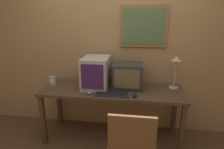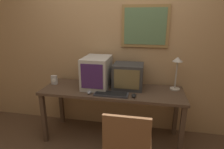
# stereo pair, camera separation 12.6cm
# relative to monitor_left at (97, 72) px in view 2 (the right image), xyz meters

# --- Properties ---
(wall_back) EXTENTS (8.00, 0.08, 2.60)m
(wall_back) POSITION_rel_monitor_left_xyz_m (0.23, 0.33, 0.33)
(wall_back) COLOR tan
(wall_back) RESTS_ON ground_plane
(desk) EXTENTS (1.92, 0.63, 0.76)m
(desk) POSITION_rel_monitor_left_xyz_m (0.23, -0.07, -0.30)
(desk) COLOR #4C3828
(desk) RESTS_ON ground_plane
(monitor_left) EXTENTS (0.35, 0.48, 0.43)m
(monitor_left) POSITION_rel_monitor_left_xyz_m (0.00, 0.00, 0.00)
(monitor_left) COLOR #B7B2A8
(monitor_left) RESTS_ON desk
(monitor_right) EXTENTS (0.41, 0.36, 0.34)m
(monitor_right) POSITION_rel_monitor_left_xyz_m (0.44, 0.05, -0.04)
(monitor_right) COLOR #333333
(monitor_right) RESTS_ON desk
(keyboard_main) EXTENTS (0.43, 0.17, 0.03)m
(keyboard_main) POSITION_rel_monitor_left_xyz_m (0.26, -0.26, -0.20)
(keyboard_main) COLOR #333338
(keyboard_main) RESTS_ON desk
(mouse_near_keyboard) EXTENTS (0.06, 0.10, 0.04)m
(mouse_near_keyboard) POSITION_rel_monitor_left_xyz_m (0.55, -0.27, -0.19)
(mouse_near_keyboard) COLOR black
(mouse_near_keyboard) RESTS_ON desk
(mouse_far_corner) EXTENTS (0.06, 0.10, 0.03)m
(mouse_far_corner) POSITION_rel_monitor_left_xyz_m (-0.03, -0.26, -0.20)
(mouse_far_corner) COLOR gray
(mouse_far_corner) RESTS_ON desk
(desk_clock) EXTENTS (0.08, 0.05, 0.13)m
(desk_clock) POSITION_rel_monitor_left_xyz_m (-0.65, -0.02, -0.15)
(desk_clock) COLOR #B7B2AD
(desk_clock) RESTS_ON desk
(desk_lamp) EXTENTS (0.14, 0.14, 0.45)m
(desk_lamp) POSITION_rel_monitor_left_xyz_m (1.08, 0.10, 0.11)
(desk_lamp) COLOR #B2A899
(desk_lamp) RESTS_ON desk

